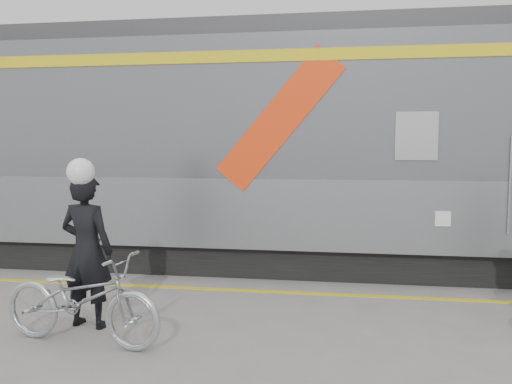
# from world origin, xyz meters

# --- Properties ---
(ground) EXTENTS (90.00, 90.00, 0.00)m
(ground) POSITION_xyz_m (0.00, 0.00, 0.00)
(ground) COLOR slate
(ground) RESTS_ON ground
(train) EXTENTS (24.00, 3.17, 4.10)m
(train) POSITION_xyz_m (1.60, 4.19, 2.05)
(train) COLOR black
(train) RESTS_ON ground
(safety_strip) EXTENTS (24.00, 0.12, 0.01)m
(safety_strip) POSITION_xyz_m (0.00, 2.15, 0.00)
(safety_strip) COLOR gold
(safety_strip) RESTS_ON ground
(man) EXTENTS (0.72, 0.53, 1.80)m
(man) POSITION_xyz_m (-2.18, 0.36, 0.90)
(man) COLOR black
(man) RESTS_ON ground
(bicycle_left) EXTENTS (1.97, 0.94, 0.99)m
(bicycle_left) POSITION_xyz_m (-1.98, -0.19, 0.50)
(bicycle_left) COLOR #A7AAAE
(bicycle_left) RESTS_ON ground
(helmet_man) EXTENTS (0.31, 0.31, 0.31)m
(helmet_man) POSITION_xyz_m (-2.18, 0.36, 1.96)
(helmet_man) COLOR white
(helmet_man) RESTS_ON man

